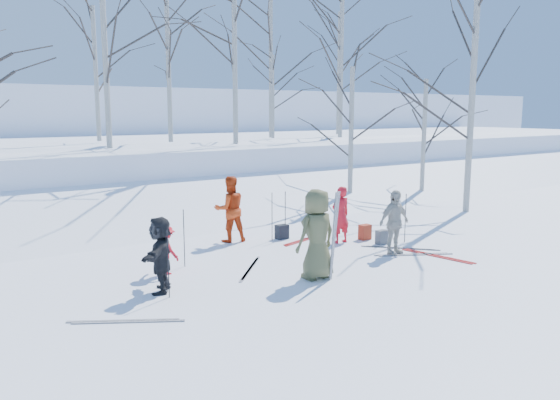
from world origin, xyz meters
TOP-DOWN VIEW (x-y plane):
  - ground at (0.00, 0.00)m, footprint 120.00×120.00m
  - snow_ramp at (0.00, 7.00)m, footprint 70.00×9.49m
  - snow_plateau at (0.00, 17.00)m, footprint 70.00×18.00m
  - far_hill at (0.00, 38.00)m, footprint 90.00×30.00m
  - skier_olive_center at (-0.75, -0.97)m, footprint 0.98×0.66m
  - skier_red_north at (1.78, 1.19)m, footprint 0.58×0.39m
  - skier_redor_behind at (-0.63, 3.00)m, footprint 0.99×0.84m
  - skier_red_seated at (-3.27, 1.14)m, footprint 0.61×0.80m
  - skier_cream_east at (2.08, -0.48)m, footprint 0.95×0.40m
  - skier_grey_west at (-3.82, 0.09)m, footprint 1.16×1.42m
  - dog at (1.69, 2.06)m, footprint 0.56×0.50m
  - upright_ski_left at (-0.53, -1.27)m, footprint 0.10×0.16m
  - upright_ski_right at (-0.42, -1.17)m, footprint 0.11×0.23m
  - ski_pair_a at (2.65, -0.20)m, footprint 2.09×2.10m
  - ski_pair_b at (2.82, -1.28)m, footprint 0.84×1.97m
  - ski_pair_c at (-1.56, 0.43)m, footprint 2.10×2.10m
  - ski_pair_d at (-4.94, -1.07)m, footprint 1.87×2.08m
  - ski_pair_e at (1.22, 1.99)m, footprint 1.24×2.01m
  - ski_pair_f at (2.44, -0.83)m, footprint 1.76×2.06m
  - ski_pole_a at (-2.70, 1.44)m, footprint 0.02×0.02m
  - ski_pole_b at (-3.84, -0.33)m, footprint 0.02×0.02m
  - ski_pole_c at (0.38, 2.44)m, footprint 0.02×0.02m
  - ski_pole_d at (3.26, 0.23)m, footprint 0.02×0.02m
  - ski_pole_e at (-3.75, -0.01)m, footprint 0.02×0.02m
  - ski_pole_f at (3.04, 0.56)m, footprint 0.02×0.02m
  - ski_pole_g at (0.81, 2.42)m, footprint 0.02×0.02m
  - backpack_red at (2.59, 1.08)m, footprint 0.32×0.22m
  - backpack_grey at (2.59, 0.43)m, footprint 0.30×0.20m
  - backpack_dark at (0.72, 2.46)m, footprint 0.34×0.24m
  - birch_plateau_a at (13.04, 14.59)m, footprint 5.38×5.38m
  - birch_plateau_b at (7.43, 12.98)m, footprint 3.44×3.44m
  - birch_plateau_d at (7.76, 13.64)m, footprint 5.59×5.59m
  - birch_plateau_f at (-0.52, 15.23)m, footprint 4.72×4.72m
  - birch_plateau_g at (3.48, 9.81)m, footprint 5.28×5.28m
  - birch_plateau_i at (1.87, 12.74)m, footprint 4.76×4.76m
  - birch_plateau_j at (-1.63, 10.11)m, footprint 5.07×5.07m
  - birch_plateau_k at (10.77, 11.75)m, footprint 6.06×6.06m
  - birch_edge_b at (8.50, 2.19)m, footprint 5.71×5.71m
  - birch_edge_c at (9.58, 5.17)m, footprint 3.97×3.97m
  - birch_edge_e at (6.10, 5.68)m, footprint 4.22×4.22m

SIDE VIEW (x-z plane):
  - ground at x=0.00m, z-range 0.00..0.00m
  - ski_pair_a at x=2.65m, z-range 0.00..0.02m
  - ski_pair_b at x=2.82m, z-range 0.00..0.02m
  - ski_pair_c at x=-1.56m, z-range 0.00..0.02m
  - ski_pair_d at x=-4.94m, z-range 0.00..0.02m
  - ski_pair_e at x=1.22m, z-range 0.00..0.02m
  - ski_pair_f at x=2.44m, z-range 0.00..0.02m
  - snow_ramp at x=0.00m, z-range -1.91..2.21m
  - backpack_grey at x=2.59m, z-range 0.00..0.38m
  - backpack_dark at x=0.72m, z-range 0.00..0.40m
  - backpack_red at x=2.59m, z-range 0.00..0.42m
  - dog at x=1.69m, z-range 0.00..0.44m
  - skier_red_seated at x=-3.27m, z-range 0.00..1.09m
  - ski_pole_a at x=-2.70m, z-range 0.00..1.34m
  - ski_pole_b at x=-3.84m, z-range 0.00..1.34m
  - ski_pole_c at x=0.38m, z-range 0.00..1.34m
  - ski_pole_d at x=3.26m, z-range 0.00..1.34m
  - ski_pole_e at x=-3.75m, z-range 0.00..1.34m
  - ski_pole_f at x=3.04m, z-range 0.00..1.34m
  - ski_pole_g at x=0.81m, z-range 0.00..1.34m
  - skier_grey_west at x=-3.82m, z-range 0.00..1.52m
  - skier_red_north at x=1.78m, z-range 0.00..1.55m
  - skier_cream_east at x=2.08m, z-range 0.00..1.62m
  - skier_redor_behind at x=-0.63m, z-range 0.00..1.81m
  - upright_ski_left at x=-0.53m, z-range 0.00..1.90m
  - upright_ski_right at x=-0.42m, z-range 0.00..1.90m
  - skier_olive_center at x=-0.75m, z-range 0.00..1.94m
  - snow_plateau at x=0.00m, z-range -0.10..2.10m
  - far_hill at x=0.00m, z-range -1.00..5.00m
  - birch_edge_c at x=9.58m, z-range 0.00..4.81m
  - birch_edge_e at x=6.10m, z-range 0.00..5.16m
  - birch_edge_b at x=8.50m, z-range 0.00..7.30m
  - birch_plateau_b at x=7.43m, z-range 2.20..6.25m
  - birch_plateau_f at x=-0.52m, z-range 2.20..8.08m
  - birch_plateau_i at x=1.87m, z-range 2.20..8.14m
  - birch_plateau_j at x=-1.63m, z-range 2.20..8.58m
  - birch_plateau_g at x=3.48m, z-range 2.20..8.89m
  - birch_plateau_a at x=13.04m, z-range 2.20..9.04m
  - birch_plateau_d at x=7.76m, z-range 2.20..9.33m
  - birch_plateau_k at x=10.77m, z-range 2.20..9.99m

